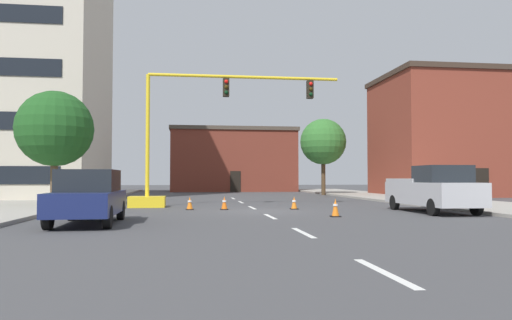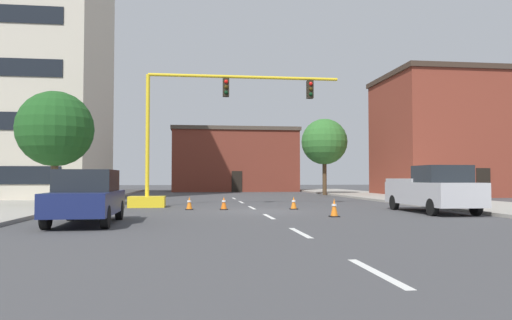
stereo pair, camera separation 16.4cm
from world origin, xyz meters
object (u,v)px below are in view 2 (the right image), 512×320
(sedan_navy_near_left, at_px, (87,196))
(traffic_signal_gantry, at_px, (177,161))
(tree_right_far, at_px, (324,142))
(traffic_cone_roadside_c, at_px, (294,203))
(traffic_cone_roadside_a, at_px, (334,208))
(tree_left_near, at_px, (55,129))
(traffic_cone_roadside_b, at_px, (189,203))
(traffic_cone_roadside_d, at_px, (224,203))
(pickup_truck_silver, at_px, (432,190))

(sedan_navy_near_left, bearing_deg, traffic_signal_gantry, 73.94)
(tree_right_far, height_order, traffic_cone_roadside_c, tree_right_far)
(tree_right_far, distance_m, traffic_cone_roadside_a, 23.97)
(tree_right_far, bearing_deg, tree_left_near, -140.81)
(tree_left_near, height_order, traffic_cone_roadside_b, tree_left_near)
(tree_right_far, bearing_deg, sedan_navy_near_left, -120.71)
(tree_right_far, bearing_deg, traffic_cone_roadside_a, -104.53)
(traffic_cone_roadside_a, distance_m, traffic_cone_roadside_d, 6.07)
(traffic_signal_gantry, xyz_separation_m, traffic_cone_roadside_c, (5.52, -2.56, -2.05))
(traffic_signal_gantry, distance_m, tree_right_far, 19.99)
(traffic_signal_gantry, distance_m, traffic_cone_roadside_a, 9.58)
(tree_left_near, height_order, pickup_truck_silver, tree_left_near)
(traffic_signal_gantry, height_order, sedan_navy_near_left, traffic_signal_gantry)
(pickup_truck_silver, height_order, traffic_cone_roadside_a, pickup_truck_silver)
(sedan_navy_near_left, distance_m, traffic_cone_roadside_a, 8.89)
(tree_left_near, relative_size, pickup_truck_silver, 1.09)
(traffic_cone_roadside_d, bearing_deg, traffic_cone_roadside_b, 173.68)
(traffic_cone_roadside_a, height_order, traffic_cone_roadside_c, traffic_cone_roadside_a)
(traffic_cone_roadside_d, bearing_deg, traffic_cone_roadside_a, -49.93)
(traffic_cone_roadside_a, height_order, traffic_cone_roadside_d, traffic_cone_roadside_a)
(sedan_navy_near_left, xyz_separation_m, traffic_cone_roadside_b, (3.19, 6.59, -0.59))
(pickup_truck_silver, relative_size, traffic_cone_roadside_c, 8.98)
(traffic_cone_roadside_a, xyz_separation_m, traffic_cone_roadside_d, (-3.91, 4.65, -0.04))
(tree_left_near, distance_m, tree_right_far, 23.61)
(traffic_signal_gantry, distance_m, traffic_cone_roadside_d, 3.88)
(pickup_truck_silver, height_order, traffic_cone_roadside_b, pickup_truck_silver)
(traffic_cone_roadside_c, bearing_deg, sedan_navy_near_left, -142.15)
(tree_right_far, height_order, sedan_navy_near_left, tree_right_far)
(tree_right_far, height_order, traffic_cone_roadside_b, tree_right_far)
(sedan_navy_near_left, height_order, traffic_cone_roadside_a, sedan_navy_near_left)
(traffic_signal_gantry, height_order, traffic_cone_roadside_c, traffic_signal_gantry)
(tree_right_far, height_order, traffic_cone_roadside_d, tree_right_far)
(tree_left_near, relative_size, tree_right_far, 0.90)
(tree_left_near, bearing_deg, tree_right_far, 39.19)
(traffic_cone_roadside_b, bearing_deg, traffic_signal_gantry, 106.16)
(traffic_cone_roadside_d, bearing_deg, traffic_signal_gantry, 132.87)
(traffic_cone_roadside_a, distance_m, traffic_cone_roadside_b, 7.32)
(traffic_cone_roadside_b, bearing_deg, traffic_cone_roadside_d, -6.32)
(traffic_signal_gantry, distance_m, sedan_navy_near_left, 9.30)
(traffic_cone_roadside_d, bearing_deg, pickup_truck_silver, -18.83)
(traffic_signal_gantry, bearing_deg, traffic_cone_roadside_c, -24.88)
(tree_left_near, bearing_deg, pickup_truck_silver, -19.99)
(tree_left_near, relative_size, traffic_cone_roadside_a, 8.43)
(tree_right_far, distance_m, traffic_cone_roadside_b, 21.76)
(traffic_signal_gantry, height_order, tree_left_near, traffic_signal_gantry)
(tree_right_far, distance_m, pickup_truck_silver, 21.50)
(traffic_signal_gantry, relative_size, traffic_cone_roadside_a, 15.40)
(tree_left_near, height_order, sedan_navy_near_left, tree_left_near)
(traffic_cone_roadside_c, bearing_deg, tree_left_near, 163.76)
(tree_left_near, distance_m, traffic_cone_roadside_c, 12.78)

